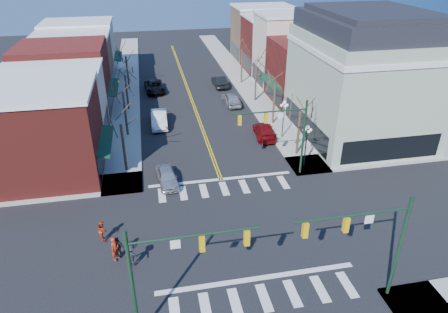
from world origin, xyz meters
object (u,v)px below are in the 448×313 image
pedestrian_dark_b (131,255)px  pedestrian_red_a (115,249)px  car_left_mid (159,119)px  car_right_near (264,131)px  car_right_mid (231,99)px  car_right_far (220,82)px  lamppost_corner (306,139)px  lamppost_midblock (284,113)px  pedestrian_red_b (102,230)px  pedestrian_dark_a (118,247)px  car_left_near (167,177)px  car_left_far (154,87)px  victorian_corner (363,76)px

pedestrian_dark_b → pedestrian_red_a: bearing=-18.4°
car_left_mid → car_right_near: size_ratio=1.02×
car_right_mid → pedestrian_red_a: (-13.75, -27.34, 0.22)m
car_left_mid → car_right_far: (9.60, 12.82, -0.06)m
car_left_mid → car_right_far: size_ratio=1.07×
lamppost_corner → lamppost_midblock: size_ratio=1.00×
lamppost_corner → pedestrian_red_b: bearing=-157.7°
car_left_mid → pedestrian_red_b: 20.62m
car_right_near → pedestrian_dark_b: 22.66m
lamppost_midblock → pedestrian_red_b: 22.85m
car_left_mid → pedestrian_red_a: bearing=-99.2°
car_right_near → pedestrian_dark_a: 22.45m
lamppost_midblock → car_right_near: lamppost_midblock is taller
car_right_far → car_left_near: bearing=68.0°
car_left_near → pedestrian_dark_b: pedestrian_dark_b is taller
pedestrian_red_b → pedestrian_dark_b: bearing=-157.1°
lamppost_midblock → car_right_near: 2.96m
lamppost_midblock → pedestrian_red_b: bearing=-142.4°
car_right_mid → pedestrian_red_b: pedestrian_red_b is taller
car_left_far → pedestrian_red_b: 32.79m
pedestrian_red_a → pedestrian_dark_a: 0.34m
car_right_mid → car_right_near: bearing=96.0°
car_right_far → pedestrian_dark_b: (-12.60, -35.88, 0.17)m
car_left_far → car_right_near: 21.02m
pedestrian_red_a → pedestrian_dark_a: bearing=11.9°
lamppost_corner → car_left_mid: (-13.00, 12.62, -2.12)m
car_right_mid → pedestrian_red_a: 30.60m
car_left_mid → pedestrian_dark_a: 22.34m
car_left_mid → pedestrian_dark_b: (-3.00, -23.06, 0.11)m
car_left_near → pedestrian_dark_b: size_ratio=2.57×
pedestrian_red_a → pedestrian_dark_b: size_ratio=1.11×
pedestrian_red_b → pedestrian_dark_a: size_ratio=0.98×
lamppost_midblock → car_left_near: size_ratio=1.05×
car_left_mid → car_right_far: bearing=54.3°
car_right_far → pedestrian_red_b: (-14.63, -32.82, 0.14)m
car_left_near → pedestrian_dark_b: (-3.00, -9.94, 0.25)m
lamppost_corner → car_right_mid: lamppost_corner is taller
car_left_far → car_right_near: car_left_far is taller
pedestrian_dark_a → pedestrian_dark_b: pedestrian_dark_b is taller
lamppost_corner → pedestrian_dark_a: size_ratio=2.74×
car_right_mid → victorian_corner: bearing=132.6°
pedestrian_dark_a → car_right_far: bearing=97.9°
car_right_far → victorian_corner: bearing=119.3°
car_left_far → pedestrian_dark_b: bearing=-98.9°
lamppost_corner → car_left_far: 28.28m
car_right_near → pedestrian_dark_b: bearing=56.7°
victorian_corner → car_left_far: victorian_corner is taller
car_left_near → car_left_far: car_left_far is taller
lamppost_corner → car_left_far: bearing=117.5°
victorian_corner → pedestrian_red_a: (-25.35, -15.67, -5.62)m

